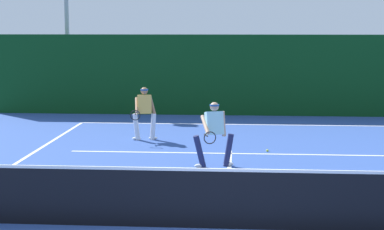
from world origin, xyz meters
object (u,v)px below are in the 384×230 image
light_pole (66,7)px  player_near (214,132)px  player_far (144,111)px  tennis_ball (267,151)px

light_pole → player_near: bearing=-58.5°
player_near → player_far: size_ratio=1.00×
player_near → light_pole: light_pole is taller
tennis_ball → light_pole: bearing=132.1°
player_near → tennis_ball: size_ratio=23.62×
player_near → light_pole: 12.73m
player_near → tennis_ball: bearing=-144.5°
player_far → tennis_ball: player_far is taller
player_near → player_far: 3.98m
tennis_ball → light_pole: 12.32m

